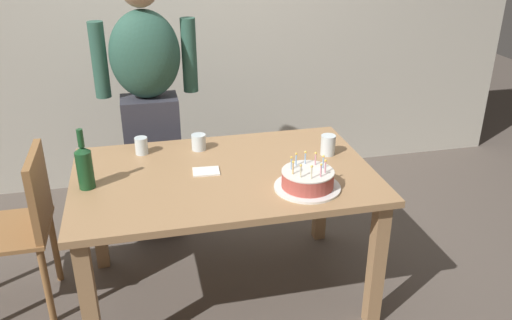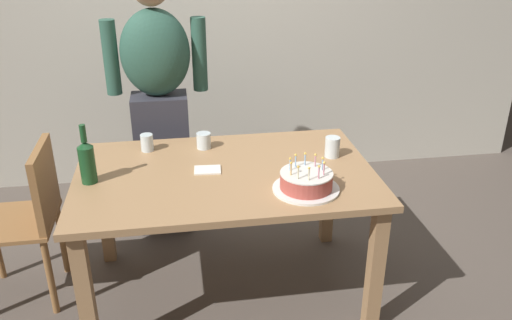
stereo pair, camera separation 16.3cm
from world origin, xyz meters
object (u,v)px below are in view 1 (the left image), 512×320
Objects in this scene: dining_chair at (23,220)px; birthday_cake at (308,180)px; water_glass_side at (328,145)px; water_glass_near at (141,146)px; water_glass_far at (199,142)px; wine_bottle at (84,166)px; person_man_bearded at (149,105)px; napkin_stack at (206,171)px.

birthday_cake is at bearing 73.70° from dining_chair.
birthday_cake reaches higher than water_glass_side.
water_glass_near reaches higher than water_glass_far.
wine_bottle is at bearing 166.43° from birthday_cake.
water_glass_far is (-0.44, 0.57, 0.00)m from birthday_cake.
person_man_bearded reaches higher than water_glass_near.
person_man_bearded is (-0.24, 0.44, 0.09)m from water_glass_far.
person_man_bearded reaches higher than water_glass_far.
birthday_cake is 3.38× the size of water_glass_near.
dining_chair reaches higher than napkin_stack.
napkin_stack is 0.15× the size of dining_chair.
dining_chair is at bearing 172.68° from napkin_stack.
person_man_bearded is 0.99m from dining_chair.
birthday_cake is at bearing -13.57° from wine_bottle.
birthday_cake reaches higher than napkin_stack.
wine_bottle is at bearing 66.27° from person_man_bearded.
birthday_cake is 0.72m from water_glass_far.
wine_bottle reaches higher than dining_chair.
water_glass_far is 0.51m from person_man_bearded.
napkin_stack is (0.31, -0.31, -0.04)m from water_glass_near.
water_glass_side is (0.98, -0.24, 0.01)m from water_glass_near.
birthday_cake reaches higher than water_glass_near.
birthday_cake is at bearing -123.17° from water_glass_side.
person_man_bearded is (0.34, 0.76, 0.02)m from wine_bottle.
water_glass_side is at bearing 56.83° from birthday_cake.
water_glass_near is at bearing 166.47° from water_glass_side.
water_glass_far is 0.10× the size of dining_chair.
water_glass_side reaches higher than water_glass_far.
water_glass_side is 0.68m from napkin_stack.
water_glass_side is 0.07× the size of person_man_bearded.
person_man_bearded reaches higher than napkin_stack.
water_glass_far is 0.66× the size of napkin_stack.
water_glass_side is at bearing -18.34° from water_glass_far.
water_glass_near reaches higher than napkin_stack.
wine_bottle is at bearing -175.10° from water_glass_side.
water_glass_near is 1.01m from water_glass_side.
birthday_cake is at bearing 123.91° from person_man_bearded.
wine_bottle is (-1.24, -0.11, 0.06)m from water_glass_side.
water_glass_near is 0.31m from water_glass_far.
dining_chair is at bearing 41.62° from person_man_bearded.
birthday_cake is 1.45m from dining_chair.
napkin_stack is 0.78m from person_man_bearded.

